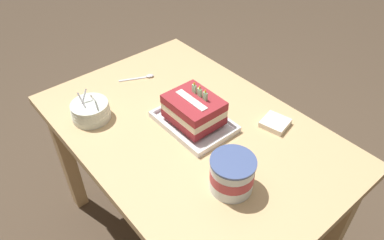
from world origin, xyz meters
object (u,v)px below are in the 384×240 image
at_px(ice_cream_tub, 232,174).
at_px(napkin_pile, 275,123).
at_px(birthday_cake, 194,109).
at_px(serving_spoon_near_tray, 145,77).
at_px(foil_tray, 194,123).
at_px(bowl_stack, 91,111).

height_order(ice_cream_tub, napkin_pile, ice_cream_tub).
bearing_deg(birthday_cake, serving_spoon_near_tray, 174.52).
bearing_deg(foil_tray, bowl_stack, -135.69).
distance_m(foil_tray, birthday_cake, 0.06).
height_order(foil_tray, napkin_pile, foil_tray).
distance_m(serving_spoon_near_tray, napkin_pile, 0.61).
xyz_separation_m(foil_tray, serving_spoon_near_tray, (-0.38, 0.04, -0.00)).
height_order(foil_tray, bowl_stack, bowl_stack).
relative_size(bowl_stack, napkin_pile, 1.32).
bearing_deg(birthday_cake, foil_tray, -90.00).
relative_size(ice_cream_tub, serving_spoon_near_tray, 0.96).
bearing_deg(foil_tray, ice_cream_tub, -19.10).
xyz_separation_m(birthday_cake, napkin_pile, (0.20, 0.23, -0.06)).
relative_size(birthday_cake, bowl_stack, 1.32).
bearing_deg(ice_cream_tub, napkin_pile, 106.91).
distance_m(foil_tray, ice_cream_tub, 0.33).
xyz_separation_m(bowl_stack, napkin_pile, (0.49, 0.51, -0.02)).
distance_m(ice_cream_tub, serving_spoon_near_tray, 0.70).
bearing_deg(napkin_pile, ice_cream_tub, -73.09).
bearing_deg(serving_spoon_near_tray, birthday_cake, -5.48).
relative_size(birthday_cake, serving_spoon_near_tray, 1.33).
bearing_deg(serving_spoon_near_tray, ice_cream_tub, -11.73).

